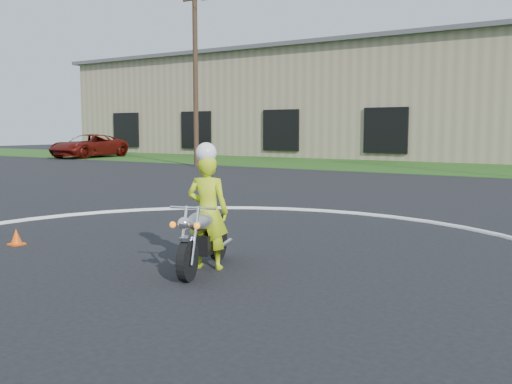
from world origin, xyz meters
The scene contains 7 objects.
ground centered at (0.00, 0.00, 0.00)m, with size 120.00×120.00×0.00m, color black.
grass_strip centered at (0.00, 27.00, 0.01)m, with size 120.00×10.00×0.02m, color #1E4714.
course_markings centered at (2.17, 4.35, 0.01)m, with size 19.05×19.05×0.12m.
primary_motorcycle centered at (0.35, 2.53, 0.50)m, with size 0.85×1.89×1.03m.
rider_primary_grp centered at (0.34, 2.66, 0.92)m, with size 0.73×0.60×1.91m.
pickup_grp centered at (-27.76, 24.12, 0.85)m, with size 3.44×6.39×1.70m.
warehouse centered at (-18.00, 39.99, 4.16)m, with size 41.00×17.00×8.30m.
Camera 1 is at (5.63, -4.01, 2.11)m, focal length 40.00 mm.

